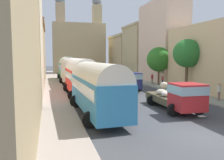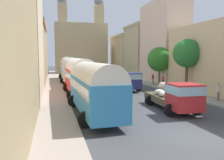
% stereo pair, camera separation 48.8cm
% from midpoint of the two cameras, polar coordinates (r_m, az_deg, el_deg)
% --- Properties ---
extents(ground_plane, '(154.00, 154.00, 0.00)m').
position_cam_midpoint_polar(ground_plane, '(38.25, -3.46, -0.79)').
color(ground_plane, '#414347').
extents(sidewalk_left, '(2.50, 70.00, 0.14)m').
position_cam_midpoint_polar(sidewalk_left, '(37.46, -14.38, -0.98)').
color(sidewalk_left, '#A2948A').
rests_on(sidewalk_left, ground).
extents(sidewalk_right, '(2.50, 70.00, 0.14)m').
position_cam_midpoint_polar(sidewalk_right, '(40.33, 6.68, -0.39)').
color(sidewalk_right, gray).
rests_on(sidewalk_right, ground).
extents(building_left_1, '(4.79, 11.66, 14.28)m').
position_cam_midpoint_polar(building_left_1, '(25.74, -22.19, 11.75)').
color(building_left_1, beige).
rests_on(building_left_1, ground).
extents(building_left_2, '(4.90, 12.67, 9.34)m').
position_cam_midpoint_polar(building_left_2, '(38.15, -19.83, 5.94)').
color(building_left_2, tan).
rests_on(building_left_2, ground).
extents(building_left_3, '(5.46, 9.89, 9.46)m').
position_cam_midpoint_polar(building_left_3, '(50.14, -19.31, 5.82)').
color(building_left_3, tan).
rests_on(building_left_3, ground).
extents(building_right_1, '(5.02, 14.75, 8.06)m').
position_cam_midpoint_polar(building_right_1, '(29.62, 24.09, 4.71)').
color(building_right_1, '#D2B687').
rests_on(building_right_1, ground).
extents(building_right_2, '(4.27, 10.56, 13.35)m').
position_cam_midpoint_polar(building_right_2, '(40.84, 11.69, 8.89)').
color(building_right_2, beige).
rests_on(building_right_2, ground).
extents(building_right_3, '(4.93, 9.47, 10.97)m').
position_cam_midpoint_polar(building_right_3, '(50.73, 6.20, 6.97)').
color(building_right_3, tan).
rests_on(building_right_3, ground).
extents(building_right_4, '(6.50, 12.10, 9.81)m').
position_cam_midpoint_polar(building_right_4, '(61.58, 2.98, 6.20)').
color(building_right_4, tan).
rests_on(building_right_4, ground).
extents(distant_church, '(13.45, 6.67, 20.00)m').
position_cam_midpoint_polar(distant_church, '(63.74, -8.29, 8.06)').
color(distant_church, tan).
rests_on(distant_church, ground).
extents(parked_bus_0, '(3.36, 9.99, 3.84)m').
position_cam_midpoint_polar(parked_bus_0, '(17.14, -4.63, -1.45)').
color(parked_bus_0, teal).
rests_on(parked_bus_0, ground).
extents(parked_bus_1, '(3.38, 9.49, 4.07)m').
position_cam_midpoint_polar(parked_bus_1, '(25.99, -8.27, 1.15)').
color(parked_bus_1, red).
rests_on(parked_bus_1, ground).
extents(parked_bus_2, '(3.52, 9.52, 4.11)m').
position_cam_midpoint_polar(parked_bus_2, '(34.92, -10.06, 2.29)').
color(parked_bus_2, beige).
rests_on(parked_bus_2, ground).
extents(parked_bus_3, '(3.46, 8.54, 4.30)m').
position_cam_midpoint_polar(parked_bus_3, '(43.87, -11.12, 3.05)').
color(parked_bus_3, '#289867').
rests_on(parked_bus_3, ground).
extents(cargo_truck_0, '(3.13, 6.79, 2.34)m').
position_cam_midpoint_polar(cargo_truck_0, '(18.70, 15.11, -3.79)').
color(cargo_truck_0, red).
rests_on(cargo_truck_0, ground).
extents(cargo_truck_1, '(3.23, 7.27, 2.35)m').
position_cam_midpoint_polar(cargo_truck_1, '(29.72, 3.17, -0.24)').
color(cargo_truck_1, navy).
rests_on(cargo_truck_1, ground).
extents(car_0, '(2.33, 4.13, 1.64)m').
position_cam_midpoint_polar(car_0, '(48.98, -3.83, 1.56)').
color(car_0, slate).
rests_on(car_0, ground).
extents(car_1, '(2.38, 4.12, 1.50)m').
position_cam_midpoint_polar(car_1, '(57.66, -6.21, 2.07)').
color(car_1, silver).
rests_on(car_1, ground).
extents(car_2, '(2.38, 3.87, 1.57)m').
position_cam_midpoint_polar(car_2, '(22.96, -0.62, -3.03)').
color(car_2, '#439B58').
rests_on(car_2, ground).
extents(car_3, '(2.46, 4.29, 1.58)m').
position_cam_midpoint_polar(car_3, '(34.45, -5.24, -0.18)').
color(car_3, '#B4312D').
rests_on(car_3, ground).
extents(pedestrian_0, '(0.44, 0.44, 1.71)m').
position_cam_midpoint_polar(pedestrian_0, '(36.56, 9.34, 0.38)').
color(pedestrian_0, slate).
rests_on(pedestrian_0, ground).
extents(pedestrian_1, '(0.40, 0.40, 1.80)m').
position_cam_midpoint_polar(pedestrian_1, '(24.22, 24.01, -2.48)').
color(pedestrian_1, '#80645F').
rests_on(pedestrian_1, ground).
extents(pedestrian_2, '(0.40, 0.40, 1.79)m').
position_cam_midpoint_polar(pedestrian_2, '(33.30, 11.75, -0.06)').
color(pedestrian_2, '#1C2444').
rests_on(pedestrian_2, ground).
extents(roadside_tree_1, '(3.34, 3.34, 6.35)m').
position_cam_midpoint_polar(roadside_tree_1, '(29.14, 17.31, 6.14)').
color(roadside_tree_1, brown).
rests_on(roadside_tree_1, ground).
extents(roadside_tree_2, '(3.63, 3.63, 5.71)m').
position_cam_midpoint_polar(roadside_tree_2, '(35.53, 10.92, 4.92)').
color(roadside_tree_2, brown).
rests_on(roadside_tree_2, ground).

